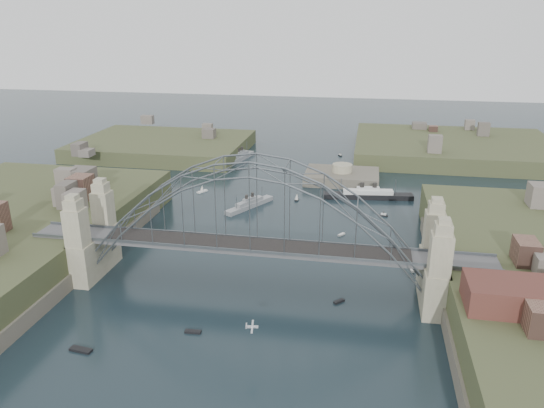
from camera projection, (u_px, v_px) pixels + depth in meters
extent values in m
plane|color=black|center=(254.00, 287.00, 97.29)|extent=(500.00, 500.00, 0.00)
cube|color=#545457|center=(254.00, 247.00, 94.62)|extent=(84.00, 6.00, 0.70)
cube|color=#4C5358|center=(250.00, 251.00, 91.66)|extent=(84.00, 0.25, 0.50)
cube|color=#4C5358|center=(257.00, 238.00, 97.22)|extent=(84.00, 0.25, 0.50)
cube|color=black|center=(254.00, 244.00, 94.44)|extent=(55.20, 5.20, 0.35)
cube|color=#9E977A|center=(78.00, 241.00, 95.10)|extent=(3.40, 3.40, 17.70)
cube|color=#9E977A|center=(104.00, 221.00, 104.37)|extent=(3.40, 3.40, 17.70)
cube|color=#9E977A|center=(439.00, 270.00, 84.31)|extent=(3.40, 3.40, 17.70)
cube|color=#9E977A|center=(432.00, 245.00, 93.58)|extent=(3.40, 3.40, 17.70)
cube|color=#9E977A|center=(95.00, 254.00, 101.35)|extent=(4.08, 13.80, 8.00)
cube|color=#9E977A|center=(432.00, 282.00, 90.56)|extent=(4.08, 13.80, 8.00)
cube|color=#5A5447|center=(78.00, 266.00, 103.04)|extent=(6.00, 70.00, 4.00)
cube|color=#5A5447|center=(455.00, 299.00, 90.88)|extent=(6.00, 70.00, 4.00)
cube|color=#404626|center=(164.00, 151.00, 194.61)|extent=(60.00, 45.00, 9.00)
cube|color=#404626|center=(453.00, 153.00, 190.44)|extent=(70.00, 55.00, 9.50)
cube|color=#5A5447|center=(342.00, 183.00, 160.29)|extent=(22.00, 16.00, 7.00)
cylinder|color=#9E977A|center=(342.00, 168.00, 158.72)|extent=(6.00, 6.00, 2.40)
cube|color=#592D26|center=(539.00, 298.00, 73.44)|extent=(20.00, 8.00, 4.00)
cube|color=gray|center=(250.00, 206.00, 138.02)|extent=(10.07, 15.77, 1.49)
cube|color=gray|center=(250.00, 202.00, 137.64)|extent=(5.93, 8.89, 1.12)
cube|color=gray|center=(249.00, 199.00, 137.36)|extent=(3.11, 4.27, 0.75)
cylinder|color=black|center=(246.00, 198.00, 136.29)|extent=(0.81, 0.81, 1.49)
cylinder|color=black|center=(252.00, 195.00, 138.00)|extent=(0.81, 0.81, 1.49)
cylinder|color=#4C5358|center=(236.00, 202.00, 133.54)|extent=(0.15, 0.15, 3.73)
cylinder|color=#4C5358|center=(262.00, 193.00, 140.88)|extent=(0.15, 0.15, 3.73)
cube|color=gray|center=(240.00, 158.00, 184.74)|extent=(6.33, 17.22, 1.72)
cube|color=gray|center=(240.00, 155.00, 184.31)|extent=(3.94, 9.58, 1.29)
cube|color=gray|center=(240.00, 152.00, 183.99)|extent=(2.27, 4.47, 0.86)
cylinder|color=black|center=(239.00, 151.00, 182.71)|extent=(0.85, 0.85, 1.72)
cylinder|color=black|center=(242.00, 149.00, 184.77)|extent=(0.85, 0.85, 1.72)
cylinder|color=#4C5358|center=(233.00, 154.00, 179.39)|extent=(0.17, 0.17, 4.29)
cylinder|color=#4C5358|center=(247.00, 147.00, 188.24)|extent=(0.17, 0.17, 4.29)
cube|color=black|center=(368.00, 197.00, 144.91)|extent=(24.86, 6.36, 1.79)
cube|color=silver|center=(368.00, 192.00, 144.46)|extent=(13.76, 4.16, 1.34)
cube|color=silver|center=(368.00, 189.00, 144.12)|extent=(6.34, 2.59, 0.90)
cylinder|color=black|center=(362.00, 186.00, 143.96)|extent=(1.21, 1.21, 1.79)
cylinder|color=black|center=(375.00, 186.00, 143.77)|extent=(1.21, 1.21, 1.79)
cylinder|color=#4C5358|center=(341.00, 186.00, 144.35)|extent=(0.18, 0.18, 4.48)
cylinder|color=#4C5358|center=(396.00, 187.00, 143.52)|extent=(0.18, 0.18, 4.48)
cube|color=silver|center=(252.00, 327.00, 74.37)|extent=(1.72, 0.57, 0.30)
cube|color=silver|center=(252.00, 327.00, 74.36)|extent=(0.82, 3.40, 0.06)
cube|color=silver|center=(246.00, 326.00, 74.34)|extent=(0.33, 1.07, 0.37)
cube|color=silver|center=(186.00, 245.00, 114.60)|extent=(2.62, 1.14, 0.45)
cube|color=silver|center=(186.00, 244.00, 114.46)|extent=(1.60, 0.89, 0.40)
cylinder|color=black|center=(186.00, 242.00, 114.31)|extent=(0.16, 0.16, 0.70)
cube|color=silver|center=(341.00, 235.00, 120.30)|extent=(1.61, 2.03, 0.45)
cube|color=silver|center=(193.00, 332.00, 83.02)|extent=(2.61, 0.96, 0.45)
cube|color=silver|center=(383.00, 216.00, 131.91)|extent=(2.26, 1.04, 0.45)
cube|color=silver|center=(384.00, 214.00, 131.77)|extent=(1.38, 0.80, 0.40)
cylinder|color=black|center=(384.00, 212.00, 131.62)|extent=(0.16, 0.16, 0.70)
cube|color=silver|center=(202.00, 192.00, 150.21)|extent=(2.59, 3.52, 0.45)
cylinder|color=#4C5358|center=(202.00, 188.00, 149.86)|extent=(0.08, 0.08, 2.20)
cone|color=silver|center=(202.00, 188.00, 149.86)|extent=(1.47, 1.57, 1.92)
cube|color=silver|center=(297.00, 200.00, 143.18)|extent=(1.07, 1.76, 0.45)
cylinder|color=#4C5358|center=(297.00, 196.00, 142.83)|extent=(0.08, 0.08, 2.20)
cone|color=silver|center=(297.00, 196.00, 142.83)|extent=(1.35, 1.50, 1.92)
cube|color=silver|center=(285.00, 170.00, 171.87)|extent=(1.02, 2.22, 0.45)
cube|color=silver|center=(413.00, 269.00, 103.74)|extent=(1.26, 2.70, 0.45)
cube|color=silver|center=(81.00, 350.00, 78.49)|extent=(3.62, 1.60, 0.45)
cube|color=silver|center=(340.00, 156.00, 189.52)|extent=(1.58, 1.79, 0.45)
cube|color=silver|center=(340.00, 155.00, 189.38)|extent=(1.06, 1.16, 0.40)
cylinder|color=black|center=(340.00, 153.00, 189.23)|extent=(0.16, 0.16, 0.70)
cube|color=silver|center=(138.00, 215.00, 132.35)|extent=(1.44, 2.60, 0.45)
cube|color=silver|center=(339.00, 302.00, 91.89)|extent=(1.99, 2.02, 0.45)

